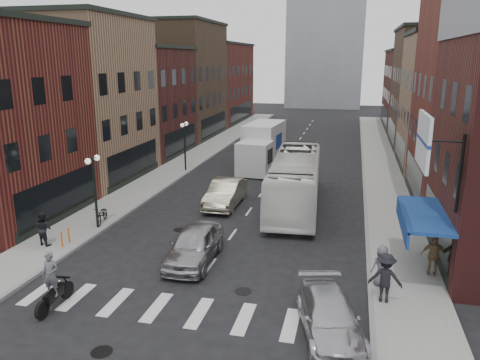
% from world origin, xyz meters
% --- Properties ---
extents(ground, '(160.00, 160.00, 0.00)m').
position_xyz_m(ground, '(0.00, 0.00, 0.00)').
color(ground, black).
rests_on(ground, ground).
extents(sidewalk_left, '(3.00, 74.00, 0.15)m').
position_xyz_m(sidewalk_left, '(-8.50, 22.00, 0.07)').
color(sidewalk_left, gray).
rests_on(sidewalk_left, ground).
extents(sidewalk_right, '(3.00, 74.00, 0.15)m').
position_xyz_m(sidewalk_right, '(8.50, 22.00, 0.07)').
color(sidewalk_right, gray).
rests_on(sidewalk_right, ground).
extents(curb_left, '(0.20, 74.00, 0.16)m').
position_xyz_m(curb_left, '(-7.00, 22.00, 0.00)').
color(curb_left, gray).
rests_on(curb_left, ground).
extents(curb_right, '(0.20, 74.00, 0.16)m').
position_xyz_m(curb_right, '(7.00, 22.00, 0.00)').
color(curb_right, gray).
rests_on(curb_right, ground).
extents(crosswalk_stripes, '(12.00, 2.20, 0.01)m').
position_xyz_m(crosswalk_stripes, '(0.00, -3.00, 0.00)').
color(crosswalk_stripes, silver).
rests_on(crosswalk_stripes, ground).
extents(bldg_left_mid_a, '(10.30, 10.20, 12.30)m').
position_xyz_m(bldg_left_mid_a, '(-14.99, 14.00, 6.15)').
color(bldg_left_mid_a, '#A57C5B').
rests_on(bldg_left_mid_a, ground).
extents(bldg_left_mid_b, '(10.30, 10.20, 10.30)m').
position_xyz_m(bldg_left_mid_b, '(-14.99, 24.00, 5.15)').
color(bldg_left_mid_b, '#471A19').
rests_on(bldg_left_mid_b, ground).
extents(bldg_left_far_a, '(10.30, 12.20, 13.30)m').
position_xyz_m(bldg_left_far_a, '(-14.99, 35.00, 6.65)').
color(bldg_left_far_a, '#503B28').
rests_on(bldg_left_far_a, ground).
extents(bldg_left_far_b, '(10.30, 16.20, 11.30)m').
position_xyz_m(bldg_left_far_b, '(-14.99, 49.00, 5.65)').
color(bldg_left_far_b, maroon).
rests_on(bldg_left_far_b, ground).
extents(bldg_right_mid_b, '(10.30, 10.20, 11.30)m').
position_xyz_m(bldg_right_mid_b, '(14.99, 24.00, 5.65)').
color(bldg_right_mid_b, '#A57C5B').
rests_on(bldg_right_mid_b, ground).
extents(bldg_right_far_a, '(10.30, 12.20, 12.30)m').
position_xyz_m(bldg_right_far_a, '(14.99, 35.00, 6.15)').
color(bldg_right_far_a, '#503B28').
rests_on(bldg_right_far_a, ground).
extents(bldg_right_far_b, '(10.30, 16.20, 10.30)m').
position_xyz_m(bldg_right_far_b, '(14.99, 49.00, 5.15)').
color(bldg_right_far_b, '#471A19').
rests_on(bldg_right_far_b, ground).
extents(awning_blue, '(1.80, 5.00, 0.78)m').
position_xyz_m(awning_blue, '(8.93, 2.50, 2.63)').
color(awning_blue, navy).
rests_on(awning_blue, ground).
extents(billboard_sign, '(1.52, 3.00, 3.70)m').
position_xyz_m(billboard_sign, '(8.59, 0.50, 6.13)').
color(billboard_sign, black).
rests_on(billboard_sign, ground).
extents(streetlamp_near, '(0.32, 1.22, 4.11)m').
position_xyz_m(streetlamp_near, '(-7.40, 4.00, 2.91)').
color(streetlamp_near, black).
rests_on(streetlamp_near, ground).
extents(streetlamp_far, '(0.32, 1.22, 4.11)m').
position_xyz_m(streetlamp_far, '(-7.40, 18.00, 2.91)').
color(streetlamp_far, black).
rests_on(streetlamp_far, ground).
extents(bike_rack, '(0.08, 0.68, 0.80)m').
position_xyz_m(bike_rack, '(-7.60, 1.30, 0.55)').
color(bike_rack, '#D8590C').
rests_on(bike_rack, sidewalk_left).
extents(box_truck, '(3.05, 8.73, 3.73)m').
position_xyz_m(box_truck, '(-1.55, 20.97, 1.84)').
color(box_truck, silver).
rests_on(box_truck, ground).
extents(motorcycle_rider, '(0.67, 2.25, 2.29)m').
position_xyz_m(motorcycle_rider, '(-4.60, -3.98, 1.07)').
color(motorcycle_rider, black).
rests_on(motorcycle_rider, ground).
extents(transit_bus, '(3.59, 12.29, 3.38)m').
position_xyz_m(transit_bus, '(2.59, 10.87, 1.69)').
color(transit_bus, white).
rests_on(transit_bus, ground).
extents(sedan_left_near, '(2.12, 4.91, 1.65)m').
position_xyz_m(sedan_left_near, '(-0.85, 1.29, 0.82)').
color(sedan_left_near, '#A8A8AC').
rests_on(sedan_left_near, ground).
extents(sedan_left_far, '(1.77, 5.05, 1.66)m').
position_xyz_m(sedan_left_far, '(-1.71, 9.82, 0.83)').
color(sedan_left_far, '#A9A289').
rests_on(sedan_left_far, ground).
extents(curb_car, '(2.95, 4.93, 1.34)m').
position_xyz_m(curb_car, '(5.55, -3.28, 0.67)').
color(curb_car, silver).
rests_on(curb_car, ground).
extents(parked_bicycle, '(1.08, 1.94, 0.96)m').
position_xyz_m(parked_bicycle, '(-7.50, 4.70, 0.63)').
color(parked_bicycle, black).
rests_on(parked_bicycle, sidewalk_left).
extents(ped_left_solo, '(0.91, 0.64, 1.70)m').
position_xyz_m(ped_left_solo, '(-8.65, 1.11, 1.00)').
color(ped_left_solo, black).
rests_on(ped_left_solo, sidewalk_left).
extents(ped_right_a, '(1.31, 0.75, 1.94)m').
position_xyz_m(ped_right_a, '(7.46, -0.74, 1.12)').
color(ped_right_a, black).
rests_on(ped_right_a, sidewalk_right).
extents(ped_right_b, '(1.10, 0.63, 1.80)m').
position_xyz_m(ped_right_b, '(9.60, 2.08, 1.05)').
color(ped_right_b, olive).
rests_on(ped_right_b, sidewalk_right).
extents(ped_right_c, '(0.98, 0.84, 1.70)m').
position_xyz_m(ped_right_c, '(7.40, 0.60, 1.00)').
color(ped_right_c, '#55575C').
rests_on(ped_right_c, sidewalk_right).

